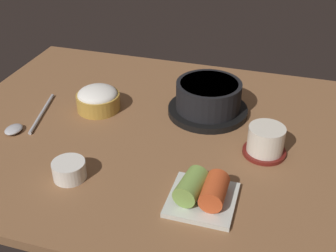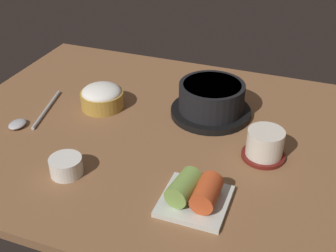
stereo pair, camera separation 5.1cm
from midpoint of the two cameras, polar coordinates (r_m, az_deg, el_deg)
dining_table at (r=98.14cm, az=-2.26°, el=-1.21°), size 100.00×76.00×2.00cm
stone_pot at (r=102.64cm, az=3.97°, el=3.61°), size 19.21×19.21×8.14cm
rice_bowl at (r=106.45cm, az=-10.62°, el=3.58°), size 10.57×10.57×5.90cm
tea_cup_with_saucer at (r=90.44cm, az=11.28°, el=-1.98°), size 9.08×9.08×6.40cm
kimchi_plate at (r=77.63cm, az=2.72°, el=-8.83°), size 12.02×12.02×5.32cm
side_bowl_near at (r=85.81cm, az=-14.65°, el=-5.64°), size 6.48×6.48×3.63cm
spoon at (r=105.48cm, az=-19.88°, el=0.31°), size 6.26×19.79×1.35cm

